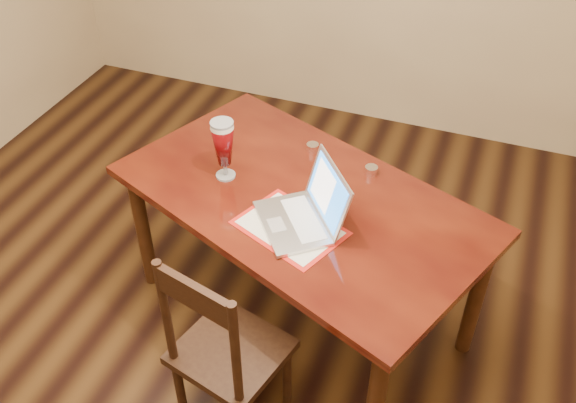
% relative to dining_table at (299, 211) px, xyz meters
% --- Properties ---
extents(ground, '(5.00, 5.00, 0.00)m').
position_rel_dining_table_xyz_m(ground, '(-0.23, -0.51, -0.70)').
color(ground, black).
rests_on(ground, ground).
extents(room_shell, '(4.51, 5.01, 2.71)m').
position_rel_dining_table_xyz_m(room_shell, '(-0.23, -0.51, 1.06)').
color(room_shell, tan).
rests_on(room_shell, ground).
extents(dining_table, '(1.90, 1.51, 1.08)m').
position_rel_dining_table_xyz_m(dining_table, '(0.00, 0.00, 0.00)').
color(dining_table, '#53190B').
rests_on(dining_table, ground).
extents(dining_chair, '(0.51, 0.49, 1.00)m').
position_rel_dining_table_xyz_m(dining_chair, '(-0.07, -0.68, -0.23)').
color(dining_chair, black).
rests_on(dining_chair, ground).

